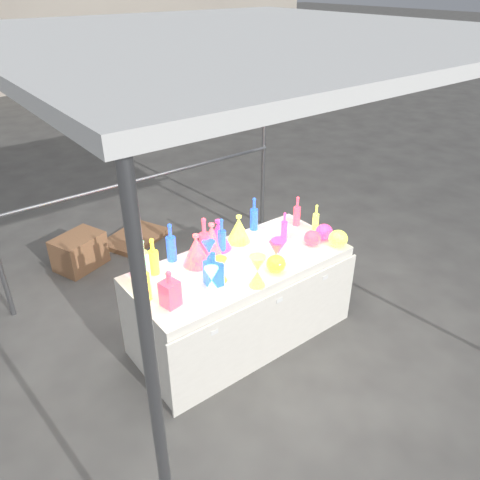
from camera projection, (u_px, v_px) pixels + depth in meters
ground at (240, 334)px, 4.11m from camera, size 80.00×80.00×0.00m
canopy_tent at (239, 41)px, 2.93m from camera, size 3.15×3.15×2.46m
display_table at (241, 300)px, 3.92m from camera, size 1.84×0.83×0.75m
cardboard_box_closed at (79, 252)px, 4.98m from camera, size 0.59×0.51×0.36m
cardboard_box_flat at (135, 238)px, 5.54m from camera, size 0.85×0.75×0.06m
bottle_0 at (153, 256)px, 3.52m from camera, size 0.08×0.08×0.31m
bottle_1 at (171, 242)px, 3.67m from camera, size 0.10×0.10×0.33m
bottle_2 at (204, 240)px, 3.65m from camera, size 0.09×0.09×0.39m
bottle_3 at (134, 254)px, 3.50m from camera, size 0.11×0.11×0.35m
bottle_4 at (142, 258)px, 3.42m from camera, size 0.12×0.12×0.38m
bottle_5 at (144, 262)px, 3.39m from camera, size 0.08×0.08×0.37m
bottle_6 at (144, 279)px, 3.22m from camera, size 0.09×0.09×0.34m
bottle_7 at (222, 236)px, 3.80m from camera, size 0.09×0.09×0.31m
decanter_1 at (170, 288)px, 3.18m from camera, size 0.14×0.14×0.28m
decanter_2 at (213, 268)px, 3.40m from camera, size 0.13×0.13×0.28m
hourglass_0 at (276, 255)px, 3.60m from camera, size 0.15×0.15×0.23m
hourglass_1 at (278, 254)px, 3.61m from camera, size 0.13×0.13×0.25m
hourglass_2 at (257, 271)px, 3.39m from camera, size 0.15×0.15×0.25m
hourglass_3 at (212, 280)px, 3.33m from camera, size 0.14×0.14×0.21m
hourglass_4 at (221, 269)px, 3.46m from camera, size 0.11×0.11×0.19m
hourglass_5 at (209, 254)px, 3.64m from camera, size 0.14×0.14×0.22m
globe_0 at (276, 265)px, 3.59m from camera, size 0.17×0.17×0.12m
globe_1 at (338, 239)px, 3.92m from camera, size 0.20×0.20×0.13m
globe_2 at (312, 239)px, 3.94m from camera, size 0.16×0.16×0.12m
globe_3 at (324, 232)px, 4.03m from camera, size 0.16×0.16×0.12m
lampshade_0 at (197, 250)px, 3.64m from camera, size 0.24×0.24×0.27m
lampshade_1 at (212, 237)px, 3.83m from camera, size 0.26×0.26×0.25m
lampshade_2 at (218, 234)px, 3.86m from camera, size 0.28×0.28×0.26m
lampshade_3 at (239, 229)px, 3.97m from camera, size 0.21×0.21×0.24m
bottle_8 at (254, 214)px, 4.13m from camera, size 0.09×0.09×0.31m
bottle_9 at (297, 211)px, 4.21m from camera, size 0.08×0.08×0.28m
bottle_10 at (284, 225)px, 4.01m from camera, size 0.07×0.07×0.25m
bottle_11 at (316, 218)px, 4.14m from camera, size 0.07×0.07×0.25m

